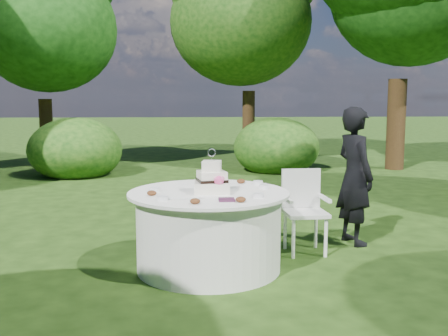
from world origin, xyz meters
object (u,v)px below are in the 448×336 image
(table, at_px, (209,230))
(chair, at_px, (303,204))
(guest, at_px, (355,176))
(napkins, at_px, (227,200))
(cake, at_px, (212,181))

(table, relative_size, chair, 1.74)
(table, bearing_deg, guest, 25.49)
(table, distance_m, chair, 1.19)
(napkins, bearing_deg, chair, 47.60)
(table, height_order, chair, chair)
(cake, bearing_deg, napkins, -75.02)
(cake, xyz_separation_m, chair, (1.02, 0.58, -0.36))
(guest, relative_size, cake, 3.65)
(table, distance_m, cake, 0.50)
(napkins, bearing_deg, table, 107.60)
(guest, height_order, chair, guest)
(napkins, distance_m, cake, 0.45)
(guest, height_order, table, guest)
(napkins, xyz_separation_m, table, (-0.14, 0.45, -0.39))
(napkins, distance_m, chair, 1.37)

